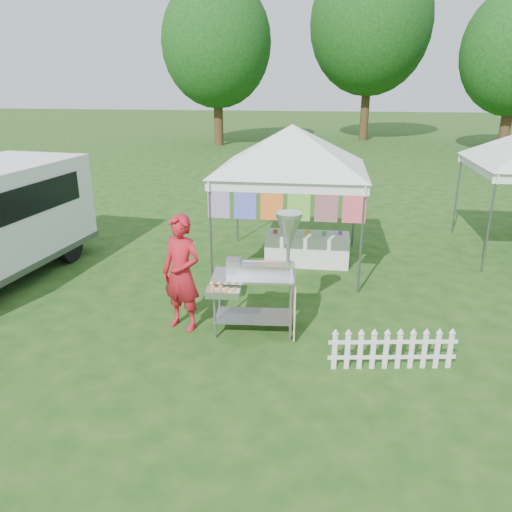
# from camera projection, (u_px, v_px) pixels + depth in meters

# --- Properties ---
(ground) EXTENTS (120.00, 120.00, 0.00)m
(ground) POSITION_uv_depth(u_px,v_px,m) (272.00, 341.00, 7.78)
(ground) COLOR #194112
(ground) RESTS_ON ground
(canopy_main) EXTENTS (4.24, 4.24, 3.45)m
(canopy_main) POSITION_uv_depth(u_px,v_px,m) (293.00, 125.00, 10.04)
(canopy_main) COLOR #59595E
(canopy_main) RESTS_ON ground
(tree_left) EXTENTS (6.40, 6.40, 9.53)m
(tree_left) POSITION_uv_depth(u_px,v_px,m) (217.00, 43.00, 29.02)
(tree_left) COLOR #3A2315
(tree_left) RESTS_ON ground
(tree_mid) EXTENTS (7.60, 7.60, 11.52)m
(tree_mid) POSITION_uv_depth(u_px,v_px,m) (371.00, 23.00, 31.11)
(tree_mid) COLOR #3A2315
(tree_mid) RESTS_ON ground
(donut_cart) EXTENTS (1.41, 1.07, 1.97)m
(donut_cart) POSITION_uv_depth(u_px,v_px,m) (267.00, 264.00, 7.69)
(donut_cart) COLOR gray
(donut_cart) RESTS_ON ground
(vendor) EXTENTS (0.81, 0.67, 1.90)m
(vendor) POSITION_uv_depth(u_px,v_px,m) (182.00, 273.00, 7.91)
(vendor) COLOR #AF1521
(vendor) RESTS_ON ground
(picket_fence) EXTENTS (1.78, 0.31, 0.56)m
(picket_fence) POSITION_uv_depth(u_px,v_px,m) (392.00, 350.00, 6.95)
(picket_fence) COLOR white
(picket_fence) RESTS_ON ground
(display_table) EXTENTS (1.80, 0.70, 0.68)m
(display_table) POSITION_uv_depth(u_px,v_px,m) (307.00, 249.00, 10.95)
(display_table) COLOR white
(display_table) RESTS_ON ground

